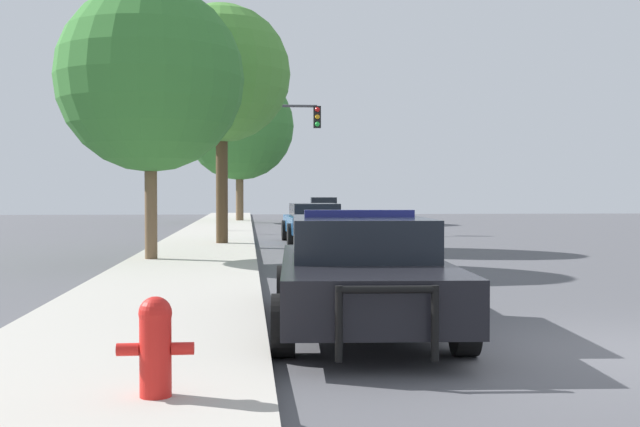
# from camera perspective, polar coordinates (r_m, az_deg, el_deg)

# --- Properties ---
(ground_plane) EXTENTS (110.00, 110.00, 0.00)m
(ground_plane) POSITION_cam_1_polar(r_m,az_deg,el_deg) (8.93, 20.49, -9.32)
(ground_plane) COLOR #4F4F54
(sidewalk_left) EXTENTS (3.00, 110.00, 0.13)m
(sidewalk_left) POSITION_cam_1_polar(r_m,az_deg,el_deg) (8.17, -14.34, -9.83)
(sidewalk_left) COLOR #ADA89E
(sidewalk_left) RESTS_ON ground_plane
(police_car) EXTENTS (2.29, 5.29, 1.45)m
(police_car) POSITION_cam_1_polar(r_m,az_deg,el_deg) (9.77, 2.89, -4.02)
(police_car) COLOR black
(police_car) RESTS_ON ground_plane
(fire_hydrant) EXTENTS (0.57, 0.25, 0.75)m
(fire_hydrant) POSITION_cam_1_polar(r_m,az_deg,el_deg) (6.20, -11.62, -9.04)
(fire_hydrant) COLOR red
(fire_hydrant) RESTS_ON sidewalk_left
(traffic_light) EXTENTS (4.14, 0.35, 5.28)m
(traffic_light) POSITION_cam_1_polar(r_m,az_deg,el_deg) (33.17, -4.16, 5.29)
(traffic_light) COLOR #424247
(traffic_light) RESTS_ON sidewalk_left
(car_background_midblock) EXTENTS (2.01, 4.53, 1.32)m
(car_background_midblock) POSITION_cam_1_polar(r_m,az_deg,el_deg) (26.80, -0.46, -0.56)
(car_background_midblock) COLOR navy
(car_background_midblock) RESTS_ON ground_plane
(car_background_distant) EXTENTS (2.09, 4.50, 1.42)m
(car_background_distant) POSITION_cam_1_polar(r_m,az_deg,el_deg) (47.62, 0.22, 0.37)
(car_background_distant) COLOR silver
(car_background_distant) RESTS_ON ground_plane
(tree_sidewalk_mid) EXTENTS (4.21, 4.21, 7.30)m
(tree_sidewalk_mid) POSITION_cam_1_polar(r_m,az_deg,el_deg) (25.00, -7.02, 9.82)
(tree_sidewalk_mid) COLOR #4C3823
(tree_sidewalk_mid) RESTS_ON sidewalk_left
(tree_sidewalk_near) EXTENTS (4.34, 4.34, 6.36)m
(tree_sidewalk_near) POSITION_cam_1_polar(r_m,az_deg,el_deg) (19.20, -11.98, 9.36)
(tree_sidewalk_near) COLOR brown
(tree_sidewalk_near) RESTS_ON sidewalk_left
(tree_sidewalk_far) EXTENTS (6.13, 6.13, 8.40)m
(tree_sidewalk_far) POSITION_cam_1_polar(r_m,az_deg,el_deg) (45.60, -5.75, 6.22)
(tree_sidewalk_far) COLOR brown
(tree_sidewalk_far) RESTS_ON sidewalk_left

